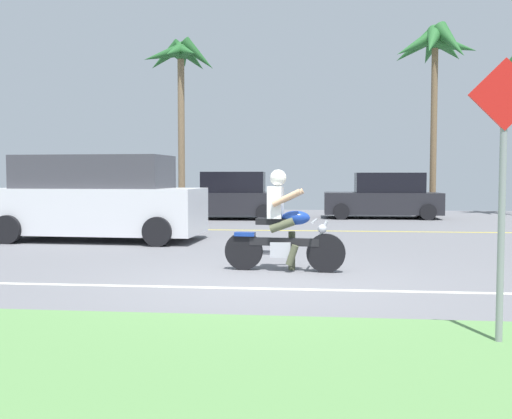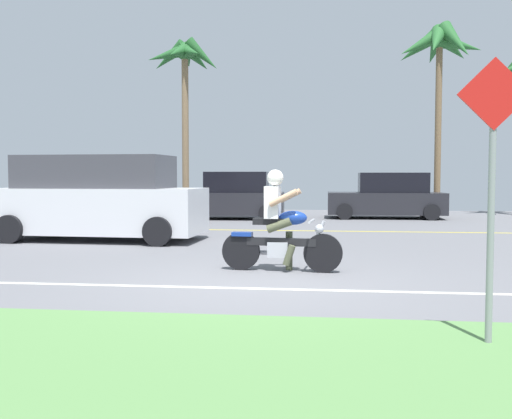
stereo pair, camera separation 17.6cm
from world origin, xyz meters
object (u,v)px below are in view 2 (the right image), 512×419
at_px(parked_car_2, 388,197).
at_px(suv_nearby, 98,199).
at_px(palm_tree_1, 440,51).
at_px(parked_car_0, 106,196).
at_px(parked_car_1, 233,197).
at_px(palm_tree_0, 185,64).
at_px(street_sign, 492,173).
at_px(motorcyclist, 280,228).

bearing_deg(parked_car_2, suv_nearby, -132.66).
bearing_deg(parked_car_2, palm_tree_1, 40.41).
height_order(parked_car_0, palm_tree_1, palm_tree_1).
xyz_separation_m(parked_car_1, parked_car_2, (5.43, 0.92, -0.01)).
xyz_separation_m(suv_nearby, parked_car_1, (2.04, 7.18, -0.20)).
bearing_deg(palm_tree_1, parked_car_0, -173.30).
height_order(parked_car_1, palm_tree_0, palm_tree_0).
xyz_separation_m(parked_car_2, street_sign, (-0.72, -16.11, 0.79)).
bearing_deg(parked_car_1, suv_nearby, -105.83).
bearing_deg(parked_car_2, parked_car_0, 178.67).
bearing_deg(suv_nearby, palm_tree_1, 46.00).
bearing_deg(motorcyclist, palm_tree_0, 109.42).
relative_size(parked_car_0, palm_tree_1, 0.52).
bearing_deg(palm_tree_0, suv_nearby, -88.05).
relative_size(parked_car_1, palm_tree_0, 0.54).
relative_size(suv_nearby, street_sign, 2.00).
bearing_deg(parked_car_1, parked_car_2, 9.62).
bearing_deg(parked_car_0, parked_car_2, -1.33).
bearing_deg(street_sign, motorcyclist, 118.08).
bearing_deg(motorcyclist, suv_nearby, 139.00).
bearing_deg(palm_tree_0, parked_car_0, -148.06).
bearing_deg(motorcyclist, parked_car_1, 102.92).
xyz_separation_m(parked_car_1, street_sign, (4.71, -15.19, 0.78)).
relative_size(palm_tree_0, palm_tree_1, 0.97).
bearing_deg(parked_car_0, parked_car_1, -12.93).
bearing_deg(parked_car_2, parked_car_1, -170.38).
height_order(palm_tree_0, street_sign, palm_tree_0).
bearing_deg(parked_car_0, palm_tree_0, 31.94).
xyz_separation_m(suv_nearby, street_sign, (6.74, -8.02, 0.58)).
xyz_separation_m(parked_car_1, palm_tree_0, (-2.38, 2.84, 5.19)).
bearing_deg(parked_car_2, motorcyclist, -103.32).
distance_m(motorcyclist, palm_tree_0, 15.77).
bearing_deg(motorcyclist, palm_tree_1, 70.55).
height_order(motorcyclist, parked_car_2, parked_car_2).
bearing_deg(suv_nearby, parked_car_2, 47.34).
distance_m(suv_nearby, palm_tree_1, 14.60).
distance_m(suv_nearby, palm_tree_0, 11.20).
bearing_deg(palm_tree_1, parked_car_1, -160.51).
bearing_deg(motorcyclist, parked_car_0, 121.73).
distance_m(parked_car_1, palm_tree_1, 9.56).
height_order(suv_nearby, street_sign, street_sign).
height_order(motorcyclist, palm_tree_0, palm_tree_0).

